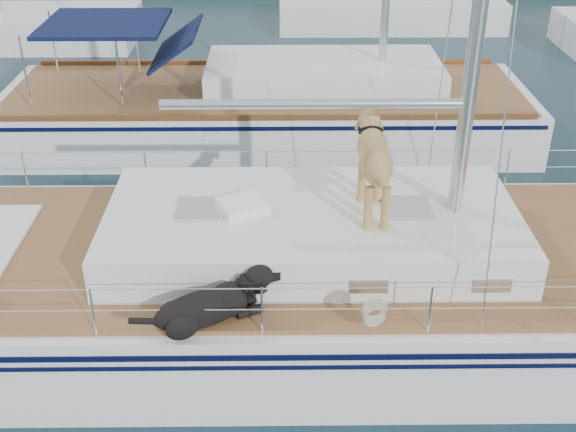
{
  "coord_description": "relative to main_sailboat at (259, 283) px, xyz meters",
  "views": [
    {
      "loc": [
        0.41,
        -7.97,
        6.18
      ],
      "look_at": [
        0.5,
        0.2,
        1.6
      ],
      "focal_mm": 45.0,
      "sensor_mm": 36.0,
      "label": 1
    }
  ],
  "objects": [
    {
      "name": "bg_boat_west",
      "position": [
        -8.1,
        14.01,
        -0.24
      ],
      "size": [
        8.0,
        3.0,
        11.65
      ],
      "color": "white",
      "rests_on": "ground"
    },
    {
      "name": "neighbor_sailboat",
      "position": [
        0.11,
        6.51,
        -0.06
      ],
      "size": [
        11.0,
        3.5,
        13.3
      ],
      "color": "white",
      "rests_on": "ground"
    },
    {
      "name": "ground",
      "position": [
        -0.1,
        0.01,
        -0.69
      ],
      "size": [
        120.0,
        120.0,
        0.0
      ],
      "primitive_type": "plane",
      "color": "black",
      "rests_on": "ground"
    },
    {
      "name": "bg_boat_center",
      "position": [
        3.9,
        16.01,
        -0.24
      ],
      "size": [
        7.2,
        3.0,
        11.65
      ],
      "color": "white",
      "rests_on": "ground"
    },
    {
      "name": "main_sailboat",
      "position": [
        0.0,
        0.0,
        0.0
      ],
      "size": [
        12.0,
        4.02,
        14.01
      ],
      "color": "white",
      "rests_on": "ground"
    }
  ]
}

